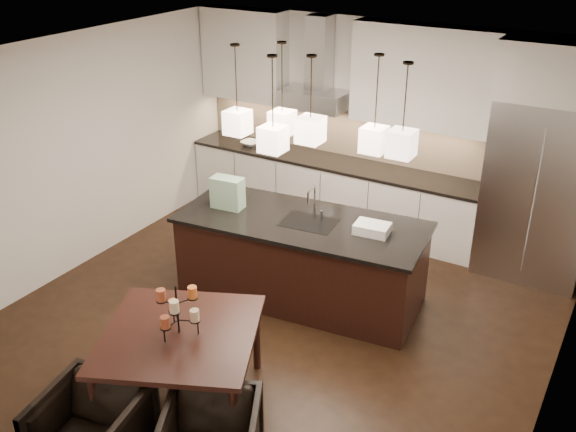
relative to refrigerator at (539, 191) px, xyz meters
The scene contains 36 objects.
floor 3.35m from the refrigerator, 131.42° to the right, with size 5.50×5.50×0.02m, color black.
ceiling 3.62m from the refrigerator, 131.42° to the right, with size 5.50×5.50×0.02m, color white.
wall_back 2.16m from the refrigerator, 169.74° to the left, with size 5.50×0.02×2.80m, color silver.
wall_front 5.56m from the refrigerator, 112.22° to the right, with size 5.50×0.02×2.80m, color silver.
wall_left 5.42m from the refrigerator, 153.91° to the right, with size 0.02×5.50×2.80m, color silver.
wall_right 2.49m from the refrigerator, 74.50° to the right, with size 0.02×5.50×2.80m, color silver.
refrigerator is the anchor object (origin of this frame).
fridge_panel 1.40m from the refrigerator, ahead, with size 1.26×0.72×0.65m, color silver.
lower_cabinets 2.80m from the refrigerator, behind, with size 4.21×0.62×0.88m, color silver.
countertop 2.73m from the refrigerator, behind, with size 4.21×0.66×0.04m, color black.
backsplash 2.75m from the refrigerator, behind, with size 4.21×0.02×0.63m, color #CEB494.
upper_cab_left 4.35m from the refrigerator, behind, with size 1.25×0.35×1.25m, color silver.
upper_cab_right 1.91m from the refrigerator, behind, with size 1.86×0.35×1.25m, color silver.
hood_canopy 3.09m from the refrigerator, behind, with size 0.90×0.52×0.24m, color #B7B7BA.
hood_chimney 3.28m from the refrigerator, behind, with size 0.30×0.28×0.96m, color #B7B7BA.
fruit_bowl 4.02m from the refrigerator, behind, with size 0.26×0.26×0.06m, color silver.
island_body 2.88m from the refrigerator, 138.27° to the right, with size 2.64×1.06×0.93m, color black.
island_top 2.82m from the refrigerator, 138.27° to the right, with size 2.73×1.14×0.04m, color black.
faucet 2.67m from the refrigerator, 138.80° to the right, with size 0.11×0.25×0.40m, color silver, non-canonical shape.
tote_bag 3.60m from the refrigerator, 146.12° to the right, with size 0.36×0.19×0.36m, color #1B643E.
food_container 2.21m from the refrigerator, 126.75° to the right, with size 0.36×0.25×0.11m, color silver.
dining_table 4.54m from the refrigerator, 118.36° to the right, with size 1.30×1.30×0.78m, color black, non-canonical shape.
candelabra 4.49m from the refrigerator, 118.36° to the right, with size 0.37×0.37×0.46m, color black, non-canonical shape.
candle_a 4.38m from the refrigerator, 117.20° to the right, with size 0.08×0.08×0.10m, color beige.
candle_b 4.48m from the refrigerator, 120.19° to the right, with size 0.08×0.08×0.10m, color orange.
candle_c 4.63m from the refrigerator, 117.69° to the right, with size 0.08×0.08×0.10m, color #A14628.
candle_d 4.34m from the refrigerator, 118.42° to the right, with size 0.08×0.08×0.10m, color orange.
candle_e 4.59m from the refrigerator, 119.59° to the right, with size 0.08×0.08×0.10m, color #A14628.
candle_f 4.56m from the refrigerator, 116.86° to the right, with size 0.08×0.08×0.10m, color beige.
armchair_left 5.43m from the refrigerator, 115.12° to the right, with size 0.76×0.78×0.71m, color black.
pendant_a 3.58m from the refrigerator, 145.69° to the right, with size 0.24×0.24×0.26m, color beige.
pendant_b 3.10m from the refrigerator, 147.50° to the right, with size 0.24×0.24×0.26m, color beige.
pendant_c 2.97m from the refrigerator, 133.71° to the right, with size 0.24×0.24×0.26m, color beige.
pendant_d 2.34m from the refrigerator, 130.42° to the right, with size 0.24×0.24×0.26m, color beige.
pendant_e 2.33m from the refrigerator, 119.49° to the right, with size 0.24×0.24×0.26m, color beige.
pendant_f 3.28m from the refrigerator, 135.56° to the right, with size 0.24×0.24×0.26m, color beige.
Camera 1 is at (3.04, -4.97, 4.04)m, focal length 40.00 mm.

